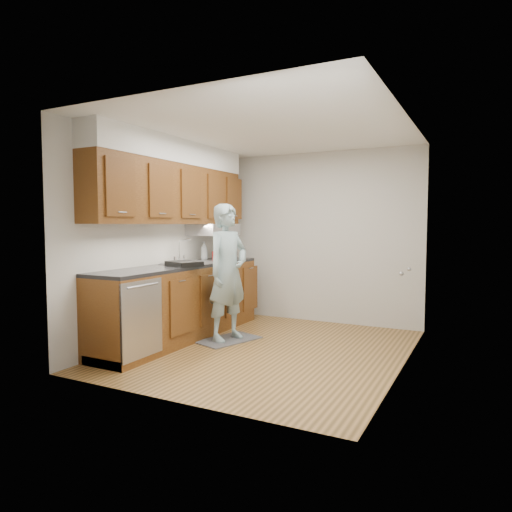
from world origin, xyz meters
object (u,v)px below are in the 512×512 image
at_px(soap_bottle_a, 204,251).
at_px(soap_bottle_b, 226,254).
at_px(person, 228,263).
at_px(steel_can, 223,256).
at_px(dish_rack, 184,264).
at_px(soda_can, 215,256).
at_px(soap_bottle_c, 228,253).

xyz_separation_m(soap_bottle_a, soap_bottle_b, (0.31, 0.10, -0.04)).
height_order(person, steel_can, person).
relative_size(person, soap_bottle_a, 7.32).
distance_m(steel_can, dish_rack, 0.86).
relative_size(soda_can, dish_rack, 0.34).
bearing_deg(soda_can, soap_bottle_b, 61.28).
distance_m(soap_bottle_b, steel_can, 0.20).
xyz_separation_m(soap_bottle_a, steel_can, (0.37, -0.08, -0.06)).
relative_size(person, steel_can, 14.31).
bearing_deg(dish_rack, soap_bottle_b, 113.05).
bearing_deg(dish_rack, person, 61.73).
distance_m(soap_bottle_a, steel_can, 0.38).
distance_m(person, soap_bottle_b, 0.83).
height_order(soap_bottle_a, dish_rack, soap_bottle_a).
bearing_deg(steel_can, soap_bottle_b, 108.29).
bearing_deg(dish_rack, soda_can, 119.33).
bearing_deg(soap_bottle_a, steel_can, -13.02).
bearing_deg(soda_can, soap_bottle_c, 87.19).
distance_m(soap_bottle_b, dish_rack, 1.05).
xyz_separation_m(person, soda_can, (-0.53, 0.53, 0.04)).
bearing_deg(soap_bottle_b, dish_rack, -88.40).
relative_size(steel_can, dish_rack, 0.35).
relative_size(soap_bottle_c, dish_rack, 0.50).
relative_size(person, soap_bottle_b, 10.47).
xyz_separation_m(soda_can, dish_rack, (0.12, -0.88, -0.04)).
distance_m(soap_bottle_b, soap_bottle_c, 0.18).
bearing_deg(steel_can, soap_bottle_c, 111.62).
distance_m(person, soda_can, 0.75).
relative_size(soap_bottle_a, dish_rack, 0.69).
relative_size(person, dish_rack, 5.03).
relative_size(person, soap_bottle_c, 10.13).
xyz_separation_m(soap_bottle_c, steel_can, (0.14, -0.34, -0.03)).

